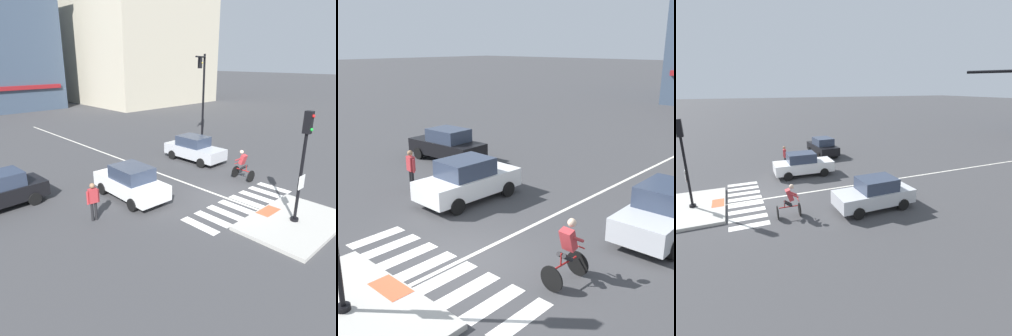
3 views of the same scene
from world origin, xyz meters
The scene contains 19 objects.
ground_plane centered at (0.00, 0.00, 0.00)m, with size 300.00×300.00×0.00m, color #3D3D3F.
traffic_island centered at (0.00, -3.37, 0.07)m, with size 4.68×3.06×0.15m, color #B2AFA8.
tactile_pad_front centered at (0.00, -2.19, 0.15)m, with size 1.10×0.60×0.01m, color #DB5B38.
signal_pole centered at (0.00, -3.38, 2.85)m, with size 0.44×0.38×4.48m.
crosswalk_stripe_a centered at (-2.95, -0.82, 0.00)m, with size 0.44×1.80×0.01m, color silver.
crosswalk_stripe_b centered at (-2.11, -0.82, 0.00)m, with size 0.44×1.80×0.01m, color silver.
crosswalk_stripe_c centered at (-1.26, -0.82, 0.00)m, with size 0.44×1.80×0.01m, color silver.
crosswalk_stripe_d centered at (-0.42, -0.82, 0.00)m, with size 0.44×1.80×0.01m, color silver.
crosswalk_stripe_e centered at (0.42, -0.82, 0.00)m, with size 0.44×1.80×0.01m, color silver.
crosswalk_stripe_f centered at (1.26, -0.82, 0.00)m, with size 0.44×1.80×0.01m, color silver.
crosswalk_stripe_g centered at (2.11, -0.82, 0.00)m, with size 0.44×1.80×0.01m, color silver.
crosswalk_stripe_h centered at (2.95, -0.82, 0.00)m, with size 0.44×1.80×0.01m, color silver.
lane_centre_line centered at (0.06, 10.00, 0.00)m, with size 0.14×28.00×0.01m, color silver.
traffic_light_mast centered at (9.01, 9.57, 4.42)m, with size 3.59×2.28×6.87m.
building_corner_left centered at (21.18, 32.96, 10.07)m, with size 18.71×16.79×20.10m.
car_silver_eastbound_mid centered at (3.47, 5.33, 0.81)m, with size 1.89×4.12×1.64m.
car_white_westbound_near centered at (-3.27, 3.32, 0.81)m, with size 1.92×4.14×1.64m.
cyclist centered at (2.80, 1.08, 0.87)m, with size 0.71×1.12×1.68m.
pedestrian_at_curb_left centered at (-5.80, 2.53, 0.98)m, with size 0.55×0.27×1.67m.
Camera 1 is at (-11.74, -8.27, 6.39)m, focal length 33.95 mm.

